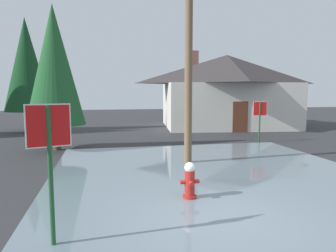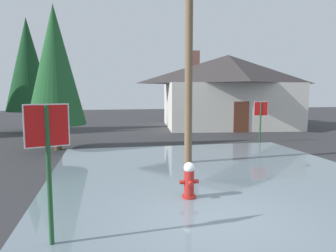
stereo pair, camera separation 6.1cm
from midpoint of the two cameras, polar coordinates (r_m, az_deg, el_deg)
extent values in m
cube|color=#2D2D30|center=(6.82, 9.22, -17.29)|extent=(80.00, 80.00, 0.10)
cube|color=slate|center=(9.96, 8.72, -9.14)|extent=(10.10, 11.16, 0.05)
cylinder|color=#1E4C28|center=(5.70, -20.50, -8.80)|extent=(0.08, 0.08, 2.45)
cube|color=white|center=(5.54, -20.86, 0.07)|extent=(0.69, 0.24, 0.72)
cube|color=red|center=(5.54, -20.86, 0.07)|extent=(0.66, 0.24, 0.68)
cylinder|color=#AD231E|center=(7.97, 4.05, -12.83)|extent=(0.34, 0.34, 0.11)
cylinder|color=#AD231E|center=(7.86, 4.08, -10.30)|extent=(0.25, 0.25, 0.62)
sphere|color=white|center=(7.75, 4.10, -7.57)|extent=(0.27, 0.27, 0.27)
cylinder|color=#AD231E|center=(7.80, 2.77, -10.17)|extent=(0.11, 0.10, 0.10)
cylinder|color=#AD231E|center=(7.90, 5.36, -9.99)|extent=(0.11, 0.10, 0.10)
cylinder|color=#AD231E|center=(7.68, 4.44, -10.45)|extent=(0.12, 0.11, 0.12)
cylinder|color=brown|center=(11.50, 3.96, 13.58)|extent=(0.28, 0.28, 8.24)
cylinder|color=#1E4C28|center=(16.98, 16.55, 0.65)|extent=(0.08, 0.08, 2.11)
cube|color=white|center=(16.93, 16.63, 3.05)|extent=(0.73, 0.10, 0.73)
cube|color=red|center=(16.93, 16.63, 3.05)|extent=(0.69, 0.11, 0.69)
cube|color=beige|center=(24.06, 10.78, 3.76)|extent=(9.74, 7.85, 3.23)
pyramid|color=#332D2D|center=(24.09, 10.91, 10.10)|extent=(10.52, 8.48, 2.10)
cube|color=brown|center=(24.84, 5.05, 11.29)|extent=(0.66, 0.66, 1.89)
cube|color=#592D1E|center=(20.80, 13.26, 1.60)|extent=(1.00, 0.17, 2.00)
cylinder|color=#4C3823|center=(15.10, -19.30, -1.95)|extent=(0.32, 0.32, 1.16)
cone|color=#1E5128|center=(14.99, -19.77, 10.39)|extent=(2.59, 2.59, 5.31)
cylinder|color=#4C3823|center=(22.91, -23.65, 0.83)|extent=(0.37, 0.37, 1.34)
cone|color=#143D1E|center=(22.88, -24.07, 10.13)|extent=(2.97, 2.97, 6.10)
camera|label=1|loc=(0.03, -89.83, 0.02)|focal=33.51mm
camera|label=2|loc=(0.03, 90.17, -0.02)|focal=33.51mm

